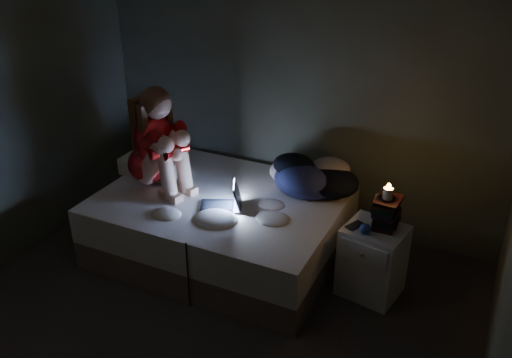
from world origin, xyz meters
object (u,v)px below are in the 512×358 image
Objects in this scene: nightstand at (372,261)px; phone at (355,227)px; candle at (388,193)px; laptop at (220,195)px; woman at (147,135)px; bed at (222,224)px.

nightstand is 3.96× the size of phone.
phone is at bearing -147.39° from candle.
nightstand is 0.55m from candle.
candle is at bearing -14.91° from laptop.
nightstand is at bearing -128.33° from candle.
laptop reaches higher than phone.
phone is (1.76, -0.01, -0.39)m from woman.
laptop is at bearing -62.42° from bed.
woman is 1.94m from candle.
phone is at bearing -146.30° from nightstand.
bed is at bearing -177.54° from candle.
phone reaches higher than bed.
nightstand is 0.32m from phone.
woman reaches higher than nightstand.
nightstand is 6.94× the size of candle.
bed is 3.40× the size of nightstand.
bed is at bearing 92.61° from laptop.
candle is 0.34m from phone.
bed is 23.62× the size of candle.
woman is at bearing -177.05° from candle.
laptop is 1.05m from phone.
woman is at bearing -176.03° from bed.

